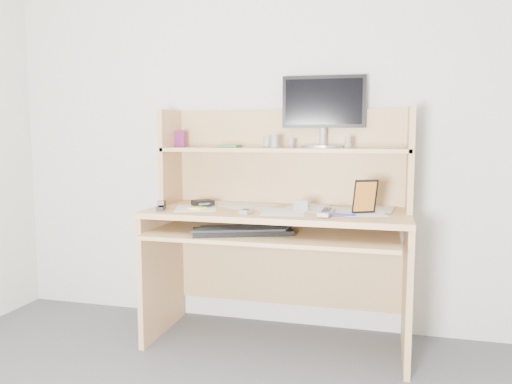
% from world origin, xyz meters
% --- Properties ---
extents(back_wall, '(3.60, 0.04, 2.50)m').
position_xyz_m(back_wall, '(0.00, 1.80, 1.25)').
color(back_wall, beige).
rests_on(back_wall, floor).
extents(desk, '(1.40, 0.70, 1.30)m').
position_xyz_m(desk, '(0.00, 1.56, 0.69)').
color(desk, tan).
rests_on(desk, floor).
extents(paper_clutter, '(1.32, 0.54, 0.01)m').
position_xyz_m(paper_clutter, '(0.00, 1.48, 0.75)').
color(paper_clutter, white).
rests_on(paper_clutter, desk).
extents(keyboard, '(0.54, 0.35, 0.03)m').
position_xyz_m(keyboard, '(-0.14, 1.27, 0.67)').
color(keyboard, black).
rests_on(keyboard, desk).
extents(tv_remote, '(0.07, 0.20, 0.02)m').
position_xyz_m(tv_remote, '(0.28, 1.35, 0.77)').
color(tv_remote, '#9B9C97').
rests_on(tv_remote, paper_clutter).
extents(flip_phone, '(0.06, 0.09, 0.02)m').
position_xyz_m(flip_phone, '(-0.12, 1.30, 0.77)').
color(flip_phone, '#B5B5B7').
rests_on(flip_phone, paper_clutter).
extents(stapler, '(0.08, 0.15, 0.04)m').
position_xyz_m(stapler, '(-0.61, 1.33, 0.78)').
color(stapler, black).
rests_on(stapler, paper_clutter).
extents(wallet, '(0.14, 0.14, 0.03)m').
position_xyz_m(wallet, '(-0.44, 1.51, 0.77)').
color(wallet, black).
rests_on(wallet, paper_clutter).
extents(sticky_note_pad, '(0.09, 0.09, 0.01)m').
position_xyz_m(sticky_note_pad, '(-0.43, 1.40, 0.75)').
color(sticky_note_pad, '#F0FF43').
rests_on(sticky_note_pad, desk).
extents(digital_camera, '(0.09, 0.06, 0.05)m').
position_xyz_m(digital_camera, '(0.14, 1.46, 0.78)').
color(digital_camera, '#B3B3B5').
rests_on(digital_camera, paper_clutter).
extents(game_case, '(0.12, 0.07, 0.17)m').
position_xyz_m(game_case, '(0.46, 1.43, 0.84)').
color(game_case, black).
rests_on(game_case, paper_clutter).
extents(blue_pen, '(0.15, 0.03, 0.01)m').
position_xyz_m(blue_pen, '(0.35, 1.33, 0.76)').
color(blue_pen, '#1A1FC5').
rests_on(blue_pen, paper_clutter).
extents(card_box, '(0.07, 0.03, 0.10)m').
position_xyz_m(card_box, '(-0.64, 1.65, 1.13)').
color(card_box, '#A5161C').
rests_on(card_box, desk).
extents(shelf_book, '(0.12, 0.17, 0.02)m').
position_xyz_m(shelf_book, '(-0.31, 1.61, 1.09)').
color(shelf_book, '#2F753C').
rests_on(shelf_book, desk).
extents(chip_stack_a, '(0.06, 0.06, 0.06)m').
position_xyz_m(chip_stack_a, '(-0.10, 1.65, 1.11)').
color(chip_stack_a, black).
rests_on(chip_stack_a, desk).
extents(chip_stack_b, '(0.05, 0.05, 0.07)m').
position_xyz_m(chip_stack_b, '(-0.04, 1.59, 1.12)').
color(chip_stack_b, white).
rests_on(chip_stack_b, desk).
extents(chip_stack_c, '(0.05, 0.05, 0.05)m').
position_xyz_m(chip_stack_c, '(0.03, 1.68, 1.11)').
color(chip_stack_c, black).
rests_on(chip_stack_c, desk).
extents(chip_stack_d, '(0.04, 0.04, 0.06)m').
position_xyz_m(chip_stack_d, '(0.36, 1.62, 1.11)').
color(chip_stack_d, white).
rests_on(chip_stack_d, desk).
extents(monitor, '(0.47, 0.23, 0.40)m').
position_xyz_m(monitor, '(0.21, 1.72, 1.30)').
color(monitor, '#BABAC0').
rests_on(monitor, desk).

